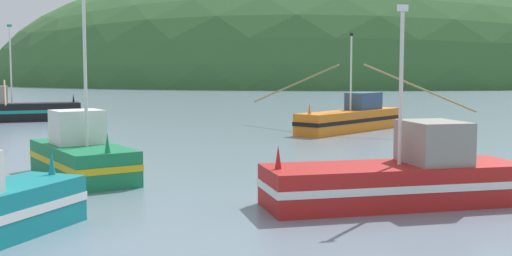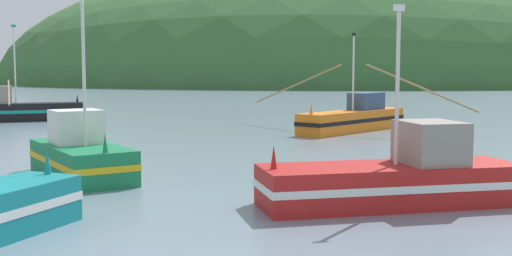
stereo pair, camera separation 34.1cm
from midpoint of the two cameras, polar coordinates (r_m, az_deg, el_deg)
The scene contains 5 objects.
hill_far_center at distance 208.83m, azimuth 7.71°, elevation 4.13°, with size 213.34×170.67×74.33m, color #386633.
fishing_boat_green at distance 25.13m, azimuth -15.12°, elevation -2.41°, with size 5.16×6.59×7.05m.
fishing_boat_orange at distance 43.00m, azimuth 9.06°, elevation 0.88°, with size 12.34×12.10×6.53m.
fishing_boat_black at distance 53.92m, azimuth -21.21°, elevation 1.51°, with size 11.53×15.24×7.64m.
fishing_boat_red at distance 19.89m, azimuth 12.92°, elevation -4.46°, with size 8.37×3.83×6.06m.
Camera 2 is at (-2.67, -8.12, 4.15)m, focal length 44.52 mm.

